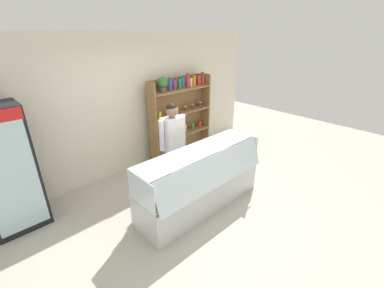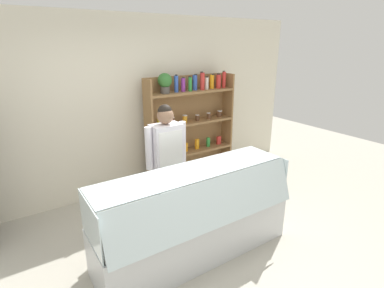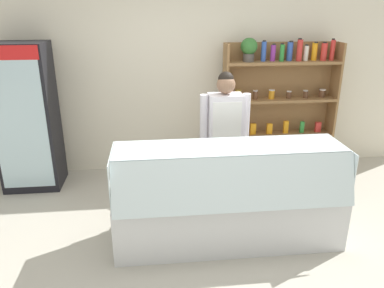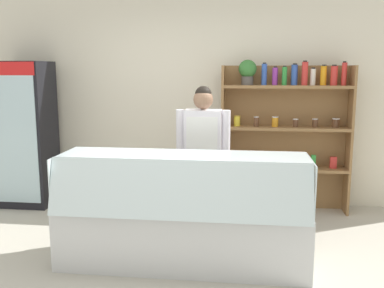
{
  "view_description": "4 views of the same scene",
  "coord_description": "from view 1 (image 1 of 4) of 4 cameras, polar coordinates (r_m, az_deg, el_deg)",
  "views": [
    {
      "loc": [
        -2.45,
        -2.36,
        2.71
      ],
      "look_at": [
        0.26,
        0.51,
        0.94
      ],
      "focal_mm": 24.0,
      "sensor_mm": 36.0,
      "label": 1
    },
    {
      "loc": [
        -1.51,
        -2.24,
        2.28
      ],
      "look_at": [
        0.35,
        0.57,
        1.14
      ],
      "focal_mm": 28.0,
      "sensor_mm": 36.0,
      "label": 2
    },
    {
      "loc": [
        -0.63,
        -3.07,
        2.26
      ],
      "look_at": [
        -0.22,
        0.66,
        0.86
      ],
      "focal_mm": 35.0,
      "sensor_mm": 36.0,
      "label": 3
    },
    {
      "loc": [
        0.61,
        -3.51,
        1.74
      ],
      "look_at": [
        0.1,
        0.63,
        1.02
      ],
      "focal_mm": 40.0,
      "sensor_mm": 36.0,
      "label": 4
    }
  ],
  "objects": [
    {
      "name": "shelving_unit",
      "position": [
        5.71,
        -2.94,
        7.21
      ],
      "size": [
        1.56,
        0.29,
        1.86
      ],
      "color": "olive",
      "rests_on": "ground"
    },
    {
      "name": "ground_plane",
      "position": [
        4.35,
        2.15,
        -14.45
      ],
      "size": [
        12.0,
        12.0,
        0.0
      ],
      "primitive_type": "plane",
      "color": "#B7B2A3"
    },
    {
      "name": "deli_display_case",
      "position": [
        4.28,
        1.8,
        -9.99
      ],
      "size": [
        2.22,
        0.72,
        1.01
      ],
      "color": "silver",
      "rests_on": "ground"
    },
    {
      "name": "shop_clerk",
      "position": [
        4.57,
        -4.22,
        1.02
      ],
      "size": [
        0.57,
        0.25,
        1.58
      ],
      "color": "#4C4233",
      "rests_on": "ground"
    },
    {
      "name": "back_wall",
      "position": [
        5.26,
        -14.24,
        8.38
      ],
      "size": [
        6.8,
        0.1,
        2.7
      ],
      "primitive_type": "cube",
      "color": "silver",
      "rests_on": "ground"
    },
    {
      "name": "drinks_fridge",
      "position": [
        4.38,
        -35.91,
        -4.92
      ],
      "size": [
        0.7,
        0.56,
        1.85
      ],
      "color": "black",
      "rests_on": "ground"
    }
  ]
}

